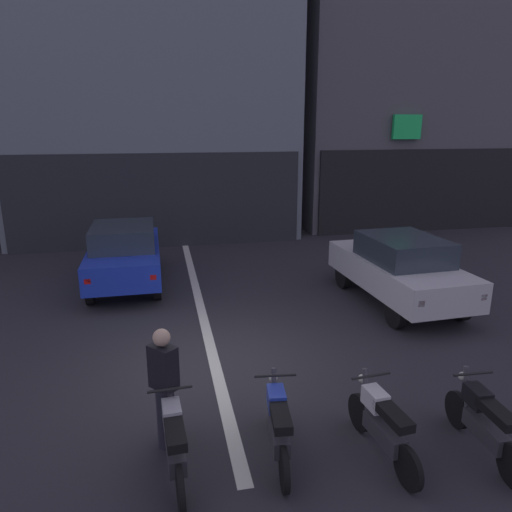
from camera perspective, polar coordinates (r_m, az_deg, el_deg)
ground_plane at (r=8.58m, az=-4.97°, el=-13.04°), size 120.00×120.00×0.00m
lane_centre_line at (r=14.13m, az=-7.89°, el=-1.44°), size 0.20×18.00×0.01m
car_blue_crossing_near at (r=12.77m, az=-15.59°, el=0.39°), size 1.81×4.12×1.64m
car_white_parked_kerbside at (r=11.53m, az=16.91°, el=-1.32°), size 1.95×4.18×1.64m
car_silver_down_street at (r=19.05m, az=-6.25°, el=5.76°), size 2.07×4.22×1.64m
motorcycle_silver_row_leftmost at (r=6.14m, az=-9.85°, el=-21.12°), size 0.55×1.67×0.98m
motorcycle_blue_row_left_mid at (r=6.32m, az=2.67°, el=-19.64°), size 0.55×1.67×0.98m
motorcycle_white_row_centre at (r=6.52m, az=14.98°, el=-19.01°), size 0.55×1.67×0.98m
motorcycle_black_row_right_mid at (r=6.99m, az=25.84°, el=-17.57°), size 0.55×1.67×0.98m
person_by_motorcycles at (r=6.37m, az=-11.01°, el=-15.39°), size 0.40×0.42×1.67m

